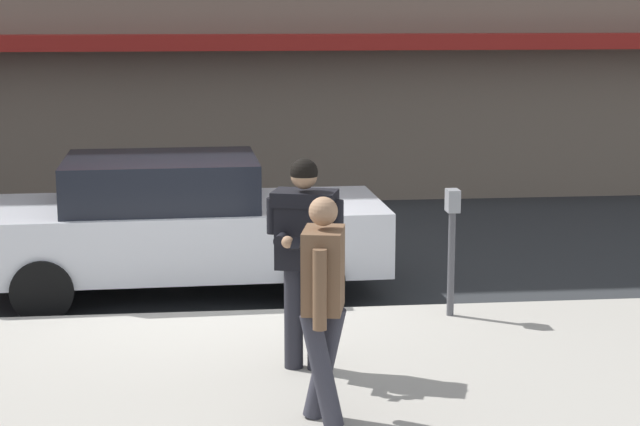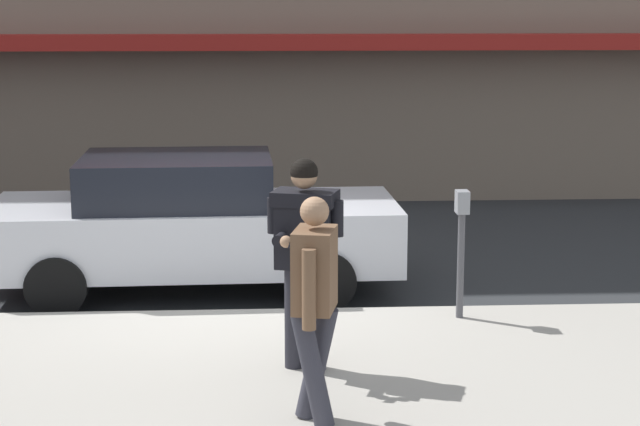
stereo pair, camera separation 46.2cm
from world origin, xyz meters
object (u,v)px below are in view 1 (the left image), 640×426
(parked_sedan_mid, at_px, (175,224))
(man_texting_on_phone, at_px, (305,241))
(parking_meter, at_px, (452,234))
(pedestrian_dark_coat, at_px, (323,296))

(parked_sedan_mid, xyz_separation_m, man_texting_on_phone, (1.15, -3.04, 0.46))
(man_texting_on_phone, height_order, parking_meter, man_texting_on_phone)
(parked_sedan_mid, relative_size, pedestrian_dark_coat, 2.68)
(parking_meter, bearing_deg, man_texting_on_phone, -138.10)
(parked_sedan_mid, relative_size, parking_meter, 3.58)
(parked_sedan_mid, relative_size, man_texting_on_phone, 2.52)
(man_texting_on_phone, relative_size, parking_meter, 1.42)
(parked_sedan_mid, distance_m, man_texting_on_phone, 3.28)
(pedestrian_dark_coat, bearing_deg, parking_meter, 59.15)
(pedestrian_dark_coat, bearing_deg, parked_sedan_mid, 105.54)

